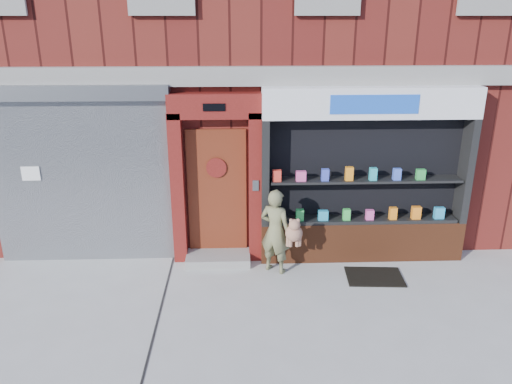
{
  "coord_description": "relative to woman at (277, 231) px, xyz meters",
  "views": [
    {
      "loc": [
        -0.38,
        -6.07,
        4.08
      ],
      "look_at": [
        -0.12,
        1.0,
        1.54
      ],
      "focal_mm": 35.0,
      "sensor_mm": 36.0,
      "label": 1
    }
  ],
  "objects": [
    {
      "name": "shutter_bay",
      "position": [
        -3.24,
        0.58,
        0.99
      ],
      "size": [
        3.1,
        0.3,
        3.04
      ],
      "color": "gray",
      "rests_on": "ground"
    },
    {
      "name": "doormat",
      "position": [
        1.59,
        -0.28,
        -0.72
      ],
      "size": [
        0.95,
        0.7,
        0.02
      ],
      "primitive_type": "cube",
      "rotation": [
        0.0,
        0.0,
        -0.07
      ],
      "color": "black",
      "rests_on": "ground"
    },
    {
      "name": "red_door_bay",
      "position": [
        -0.99,
        0.51,
        0.73
      ],
      "size": [
        1.52,
        0.58,
        2.9
      ],
      "color": "#55110E",
      "rests_on": "ground"
    },
    {
      "name": "pharmacy_bay",
      "position": [
        1.51,
        0.46,
        0.64
      ],
      "size": [
        3.5,
        0.41,
        3.0
      ],
      "color": "brown",
      "rests_on": "ground"
    },
    {
      "name": "ground",
      "position": [
        -0.24,
        -1.35,
        -0.73
      ],
      "size": [
        80.0,
        80.0,
        0.0
      ],
      "primitive_type": "plane",
      "color": "#9E9E99",
      "rests_on": "ground"
    },
    {
      "name": "woman",
      "position": [
        0.0,
        0.0,
        0.0
      ],
      "size": [
        0.74,
        0.59,
        1.44
      ],
      "color": "#676744",
      "rests_on": "ground"
    },
    {
      "name": "building",
      "position": [
        -0.24,
        4.64,
        3.27
      ],
      "size": [
        12.0,
        8.16,
        8.0
      ],
      "color": "#541713",
      "rests_on": "ground"
    }
  ]
}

